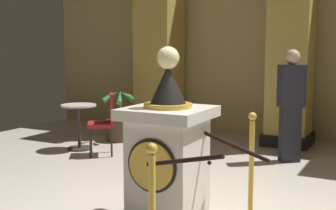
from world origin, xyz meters
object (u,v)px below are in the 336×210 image
bystander_guest (291,103)px  stanchion_far (251,182)px  potted_palm_left (120,123)px  cafe_table (79,121)px  cafe_chair_red (106,118)px  pedestal_clock (168,154)px

bystander_guest → stanchion_far: bearing=-86.1°
stanchion_far → potted_palm_left: bearing=142.1°
stanchion_far → potted_palm_left: size_ratio=1.08×
bystander_guest → cafe_table: bystander_guest is taller
potted_palm_left → cafe_chair_red: potted_palm_left is taller
pedestal_clock → stanchion_far: 0.87m
stanchion_far → cafe_chair_red: bearing=151.8°
potted_palm_left → cafe_table: bearing=-102.0°
pedestal_clock → potted_palm_left: size_ratio=1.73×
stanchion_far → cafe_table: size_ratio=1.41×
bystander_guest → cafe_chair_red: bystander_guest is taller
potted_palm_left → pedestal_clock: bearing=-49.4°
pedestal_clock → bystander_guest: size_ratio=1.02×
potted_palm_left → cafe_table: 0.93m
cafe_chair_red → bystander_guest: bearing=19.4°
pedestal_clock → stanchion_far: size_ratio=1.59×
stanchion_far → potted_palm_left: stanchion_far is taller
stanchion_far → bystander_guest: 2.47m
cafe_table → pedestal_clock: bearing=-37.1°
cafe_table → cafe_chair_red: size_ratio=0.77×
bystander_guest → cafe_chair_red: 2.80m
pedestal_clock → cafe_chair_red: 2.89m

